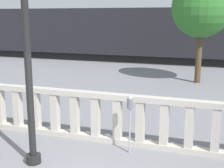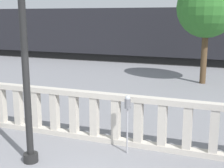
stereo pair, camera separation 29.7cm
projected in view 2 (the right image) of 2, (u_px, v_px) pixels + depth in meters
name	position (u px, v px, depth m)	size (l,w,h in m)	color
balustrade	(116.00, 119.00, 7.93)	(16.61, 0.24, 1.31)	#BCB5A8
parking_meter	(128.00, 109.00, 7.25)	(0.14, 0.14, 1.43)	#99999E
train_near	(114.00, 33.00, 22.92)	(23.44, 2.70, 4.35)	black
train_far	(146.00, 32.00, 29.19)	(27.93, 3.02, 3.92)	black
tree_left	(207.00, 8.00, 14.46)	(2.82, 2.82, 5.02)	#4C3823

